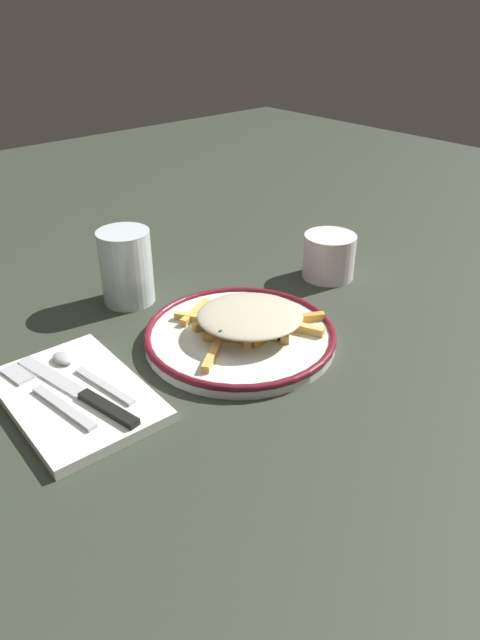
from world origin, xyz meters
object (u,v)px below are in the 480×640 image
(fries_heap, at_px, (251,319))
(napkin, at_px, (76,396))
(water_glass, at_px, (126,267))
(coffee_mug, at_px, (329,256))
(fork, at_px, (47,395))
(plate, at_px, (240,335))
(knife, at_px, (85,395))
(spoon, at_px, (79,369))

(fries_heap, height_order, napkin, fries_heap)
(water_glass, distance_m, coffee_mug, 0.34)
(water_glass, bearing_deg, fork, -142.62)
(napkin, bearing_deg, fork, 157.77)
(plate, xyz_separation_m, coffee_mug, (0.25, 0.06, 0.03))
(fries_heap, xyz_separation_m, fork, (-0.28, 0.05, -0.02))
(plate, distance_m, knife, 0.23)
(plate, height_order, fries_heap, fries_heap)
(plate, relative_size, napkin, 1.23)
(water_glass, bearing_deg, knife, -132.97)
(fries_heap, xyz_separation_m, napkin, (-0.25, 0.04, -0.03))
(spoon, bearing_deg, fork, -156.96)
(fries_heap, relative_size, water_glass, 1.88)
(fork, relative_size, knife, 0.84)
(plate, height_order, napkin, plate)
(plate, distance_m, water_glass, 0.22)
(fries_heap, distance_m, knife, 0.24)
(knife, xyz_separation_m, spoon, (0.02, 0.05, 0.00))
(water_glass, bearing_deg, coffee_mug, -26.37)
(fries_heap, bearing_deg, plate, 146.36)
(fries_heap, xyz_separation_m, coffee_mug, (0.24, 0.07, 0.00))
(napkin, relative_size, spoon, 1.42)
(fork, height_order, spoon, spoon)
(plate, relative_size, fries_heap, 1.23)
(fork, xyz_separation_m, coffee_mug, (0.52, 0.01, 0.02))
(spoon, height_order, water_glass, water_glass)
(water_glass, bearing_deg, spoon, -138.80)
(plate, bearing_deg, fries_heap, -33.64)
(fries_heap, height_order, spoon, fries_heap)
(fries_heap, relative_size, coffee_mug, 1.94)
(plate, relative_size, water_glass, 2.30)
(napkin, height_order, spoon, spoon)
(napkin, height_order, coffee_mug, coffee_mug)
(napkin, relative_size, fork, 1.23)
(napkin, bearing_deg, knife, -79.63)
(fork, bearing_deg, knife, -42.92)
(fork, distance_m, spoon, 0.06)
(plate, xyz_separation_m, spoon, (-0.21, 0.07, 0.01))
(plate, distance_m, fries_heap, 0.03)
(plate, bearing_deg, napkin, 172.29)
(spoon, bearing_deg, water_glass, 41.20)
(plate, height_order, knife, knife)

